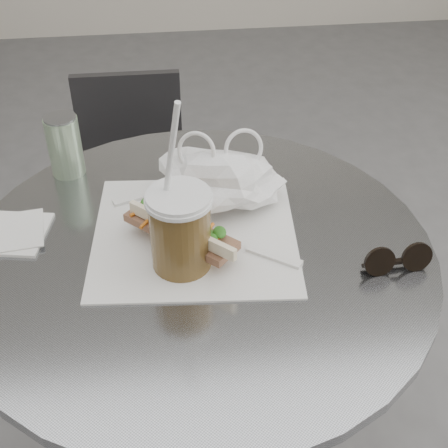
{
  "coord_description": "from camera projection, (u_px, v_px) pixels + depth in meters",
  "views": [
    {
      "loc": [
        -0.04,
        -0.55,
        1.4
      ],
      "look_at": [
        0.04,
        0.2,
        0.79
      ],
      "focal_mm": 50.0,
      "sensor_mm": 36.0,
      "label": 1
    }
  ],
  "objects": [
    {
      "name": "napkin_stack",
      "position": [
        12.0,
        233.0,
        1.02
      ],
      "size": [
        0.13,
        0.13,
        0.01
      ],
      "color": "white",
      "rests_on": "cafe_table"
    },
    {
      "name": "drink_can",
      "position": [
        65.0,
        145.0,
        1.14
      ],
      "size": [
        0.06,
        0.06,
        0.12
      ],
      "color": "#598B51",
      "rests_on": "cafe_table"
    },
    {
      "name": "plastic_bag",
      "position": [
        221.0,
        182.0,
        1.06
      ],
      "size": [
        0.21,
        0.18,
        0.1
      ],
      "primitive_type": null,
      "rotation": [
        0.0,
        0.0,
        -0.14
      ],
      "color": "white",
      "rests_on": "cafe_table"
    },
    {
      "name": "banh_mi",
      "position": [
        180.0,
        227.0,
        0.98
      ],
      "size": [
        0.23,
        0.23,
        0.08
      ],
      "rotation": [
        0.0,
        0.0,
        -0.74
      ],
      "color": "#BD8847",
      "rests_on": "sandwich_paper"
    },
    {
      "name": "sandwich_paper",
      "position": [
        195.0,
        234.0,
        1.03
      ],
      "size": [
        0.35,
        0.34,
        0.0
      ],
      "primitive_type": "cube",
      "rotation": [
        0.0,
        0.0,
        -0.08
      ],
      "color": "white",
      "rests_on": "cafe_table"
    },
    {
      "name": "sunglasses",
      "position": [
        397.0,
        260.0,
        0.95
      ],
      "size": [
        0.11,
        0.03,
        0.05
      ],
      "rotation": [
        0.0,
        0.0,
        0.07
      ],
      "color": "black",
      "rests_on": "cafe_table"
    },
    {
      "name": "iced_coffee",
      "position": [
        180.0,
        230.0,
        0.93
      ],
      "size": [
        0.1,
        0.1,
        0.29
      ],
      "color": "brown",
      "rests_on": "cafe_table"
    },
    {
      "name": "cafe_table",
      "position": [
        202.0,
        360.0,
        1.17
      ],
      "size": [
        0.76,
        0.76,
        0.74
      ],
      "color": "slate",
      "rests_on": "ground"
    },
    {
      "name": "chair_far",
      "position": [
        137.0,
        219.0,
        1.76
      ],
      "size": [
        0.36,
        0.37,
        0.69
      ],
      "rotation": [
        0.0,
        0.0,
        3.14
      ],
      "color": "#303033",
      "rests_on": "ground"
    }
  ]
}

